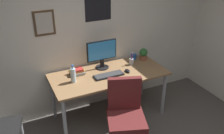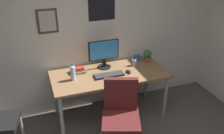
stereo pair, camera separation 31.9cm
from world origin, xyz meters
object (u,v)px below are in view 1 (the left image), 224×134
water_bottle (73,75)px  coffee_mug_near (133,57)px  monitor (102,53)px  keyboard (109,75)px  potted_plant (143,54)px  pen_cup (131,61)px  book_stack_left (77,71)px  computer_mouse (127,71)px  office_chair (125,112)px

water_bottle → coffee_mug_near: (1.10, 0.29, -0.06)m
monitor → water_bottle: monitor is taller
keyboard → potted_plant: 0.78m
monitor → water_bottle: bearing=-156.3°
pen_cup → book_stack_left: (-0.86, 0.05, -0.01)m
keyboard → computer_mouse: 0.30m
book_stack_left → water_bottle: bearing=-120.9°
office_chair → computer_mouse: office_chair is taller
office_chair → book_stack_left: 0.94m
keyboard → water_bottle: 0.51m
office_chair → water_bottle: size_ratio=3.76×
coffee_mug_near → book_stack_left: size_ratio=0.56×
office_chair → computer_mouse: size_ratio=8.64×
monitor → pen_cup: monitor is taller
monitor → keyboard: bearing=-93.7°
pen_cup → potted_plant: bearing=14.5°
office_chair → water_bottle: water_bottle is taller
monitor → computer_mouse: monitor is taller
potted_plant → book_stack_left: size_ratio=0.90×
coffee_mug_near → keyboard: bearing=-150.2°
water_bottle → coffee_mug_near: bearing=14.7°
monitor → keyboard: 0.36m
potted_plant → book_stack_left: potted_plant is taller
monitor → water_bottle: 0.58m
potted_plant → pen_cup: 0.27m
monitor → potted_plant: 0.73m
monitor → potted_plant: size_ratio=2.36×
computer_mouse → water_bottle: bearing=175.8°
monitor → coffee_mug_near: (0.58, 0.06, -0.20)m
water_bottle → coffee_mug_near: water_bottle is taller
monitor → pen_cup: (0.45, -0.09, -0.19)m
keyboard → monitor: bearing=86.3°
water_bottle → book_stack_left: size_ratio=1.16×
potted_plant → book_stack_left: bearing=-179.2°
book_stack_left → keyboard: bearing=-32.0°
office_chair → monitor: monitor is taller
monitor → coffee_mug_near: monitor is taller
keyboard → computer_mouse: computer_mouse is taller
coffee_mug_near → book_stack_left: book_stack_left is taller
office_chair → monitor: size_ratio=2.07×
computer_mouse → potted_plant: (0.43, 0.26, 0.09)m
keyboard → potted_plant: size_ratio=2.21×
coffee_mug_near → water_bottle: bearing=-165.3°
book_stack_left → monitor: bearing=5.7°
office_chair → coffee_mug_near: bearing=55.5°
office_chair → potted_plant: 1.20m
office_chair → keyboard: 0.64m
monitor → keyboard: monitor is taller
monitor → coffee_mug_near: bearing=6.0°
potted_plant → pen_cup: size_ratio=0.98×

